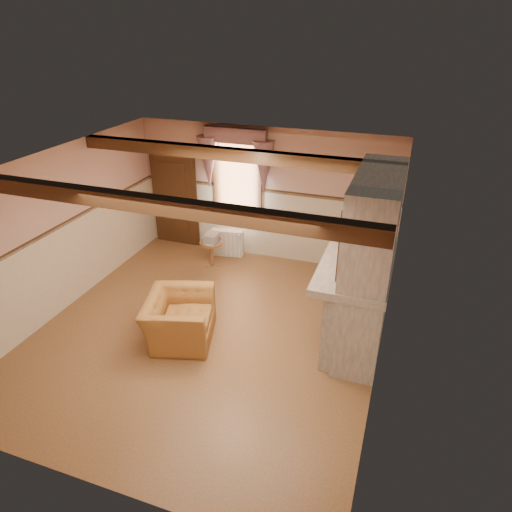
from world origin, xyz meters
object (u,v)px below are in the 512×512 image
(oil_lamp, at_px, (360,247))
(side_table, at_px, (212,254))
(radiator, at_px, (227,243))
(bowl, at_px, (355,266))
(armchair, at_px, (179,319))
(mantel_clock, at_px, (365,235))

(oil_lamp, bearing_deg, side_table, 157.46)
(radiator, height_order, bowl, bowl)
(armchair, height_order, side_table, armchair)
(oil_lamp, bearing_deg, armchair, -156.29)
(radiator, distance_m, oil_lamp, 3.75)
(side_table, height_order, oil_lamp, oil_lamp)
(oil_lamp, bearing_deg, mantel_clock, 90.00)
(bowl, distance_m, mantel_clock, 1.00)
(armchair, distance_m, mantel_clock, 3.31)
(armchair, bearing_deg, oil_lamp, -82.22)
(mantel_clock, bearing_deg, side_table, 166.76)
(radiator, height_order, mantel_clock, mantel_clock)
(radiator, bearing_deg, oil_lamp, -40.46)
(bowl, xyz_separation_m, mantel_clock, (0.00, 1.00, 0.06))
(bowl, bearing_deg, radiator, 142.60)
(side_table, height_order, radiator, radiator)
(mantel_clock, distance_m, oil_lamp, 0.56)
(armchair, bearing_deg, radiator, -8.17)
(armchair, distance_m, oil_lamp, 3.07)
(mantel_clock, xyz_separation_m, oil_lamp, (0.00, -0.56, 0.04))
(side_table, height_order, mantel_clock, mantel_clock)
(side_table, bearing_deg, armchair, -77.56)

